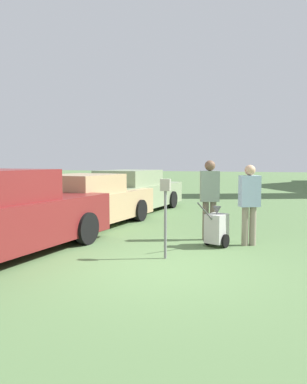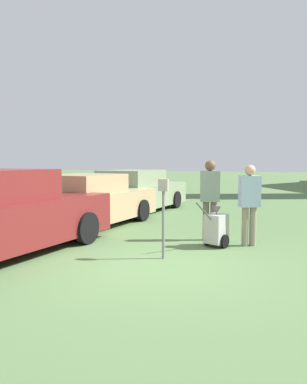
{
  "view_description": "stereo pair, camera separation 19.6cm",
  "coord_description": "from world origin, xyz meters",
  "px_view_note": "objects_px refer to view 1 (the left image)",
  "views": [
    {
      "loc": [
        1.97,
        -5.89,
        1.78
      ],
      "look_at": [
        -0.72,
        1.94,
        1.1
      ],
      "focal_mm": 35.0,
      "sensor_mm": 36.0,
      "label": 1
    },
    {
      "loc": [
        2.16,
        -5.83,
        1.78
      ],
      "look_at": [
        -0.72,
        1.94,
        1.1
      ],
      "focal_mm": 35.0,
      "sensor_mm": 36.0,
      "label": 2
    }
  ],
  "objects_px": {
    "parking_meter": "(165,204)",
    "person_supervisor": "(249,200)",
    "parked_car_tan": "(86,203)",
    "equipment_cart": "(217,228)",
    "person_worker": "(210,194)",
    "parked_car_sage": "(131,193)"
  },
  "relations": [
    {
      "from": "parked_car_tan",
      "to": "parked_car_sage",
      "type": "distance_m",
      "value": 3.23
    },
    {
      "from": "parked_car_tan",
      "to": "parking_meter",
      "type": "distance_m",
      "value": 3.92
    },
    {
      "from": "parked_car_sage",
      "to": "person_worker",
      "type": "bearing_deg",
      "value": -42.06
    },
    {
      "from": "person_worker",
      "to": "equipment_cart",
      "type": "xyz_separation_m",
      "value": [
        0.27,
        -0.62,
        -0.65
      ]
    },
    {
      "from": "parking_meter",
      "to": "person_supervisor",
      "type": "relative_size",
      "value": 0.86
    },
    {
      "from": "person_worker",
      "to": "person_supervisor",
      "type": "bearing_deg",
      "value": 143.59
    },
    {
      "from": "parked_car_tan",
      "to": "equipment_cart",
      "type": "bearing_deg",
      "value": -12.17
    },
    {
      "from": "parked_car_tan",
      "to": "parking_meter",
      "type": "bearing_deg",
      "value": -33.84
    },
    {
      "from": "parking_meter",
      "to": "person_supervisor",
      "type": "bearing_deg",
      "value": 49.78
    },
    {
      "from": "parking_meter",
      "to": "person_supervisor",
      "type": "height_order",
      "value": "person_supervisor"
    },
    {
      "from": "parking_meter",
      "to": "equipment_cart",
      "type": "distance_m",
      "value": 1.6
    },
    {
      "from": "parked_car_tan",
      "to": "equipment_cart",
      "type": "relative_size",
      "value": 4.92
    },
    {
      "from": "parking_meter",
      "to": "parked_car_sage",
      "type": "bearing_deg",
      "value": 117.91
    },
    {
      "from": "parked_car_sage",
      "to": "parked_car_tan",
      "type": "bearing_deg",
      "value": -84.53
    },
    {
      "from": "person_worker",
      "to": "person_supervisor",
      "type": "height_order",
      "value": "person_worker"
    },
    {
      "from": "parked_car_sage",
      "to": "equipment_cart",
      "type": "xyz_separation_m",
      "value": [
        3.75,
        -4.42,
        -0.3
      ]
    },
    {
      "from": "parked_car_tan",
      "to": "equipment_cart",
      "type": "distance_m",
      "value": 3.94
    },
    {
      "from": "parking_meter",
      "to": "parked_car_tan",
      "type": "bearing_deg",
      "value": 140.7
    },
    {
      "from": "person_worker",
      "to": "parked_car_sage",
      "type": "bearing_deg",
      "value": -65.5
    },
    {
      "from": "parking_meter",
      "to": "person_worker",
      "type": "xyz_separation_m",
      "value": [
        0.46,
        1.9,
        0.02
      ]
    },
    {
      "from": "parked_car_tan",
      "to": "parking_meter",
      "type": "height_order",
      "value": "parking_meter"
    },
    {
      "from": "person_worker",
      "to": "parking_meter",
      "type": "bearing_deg",
      "value": 58.54
    }
  ]
}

